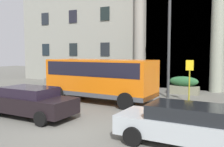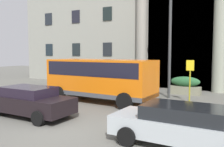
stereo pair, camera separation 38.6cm
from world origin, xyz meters
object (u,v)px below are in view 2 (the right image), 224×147
at_px(hedge_planter_far_west, 126,80).
at_px(parked_sedan_far, 184,125).
at_px(orange_minibus, 101,76).
at_px(hedge_planter_east, 56,76).
at_px(bus_stop_sign, 190,77).
at_px(lamppost_plaza_centre, 170,20).
at_px(scooter_by_planter, 218,118).
at_px(hedge_planter_entrance_left, 185,86).
at_px(motorcycle_near_kerb, 7,92).
at_px(parked_compact_extra, 28,101).

bearing_deg(hedge_planter_far_west, parked_sedan_far, -55.13).
bearing_deg(orange_minibus, hedge_planter_east, 150.27).
xyz_separation_m(bus_stop_sign, parked_sedan_far, (1.32, -6.93, -0.87)).
relative_size(orange_minibus, lamppost_plaza_centre, 0.76).
bearing_deg(lamppost_plaza_centre, scooter_by_planter, -57.22).
height_order(hedge_planter_entrance_left, parked_sedan_far, parked_sedan_far).
bearing_deg(hedge_planter_east, scooter_by_planter, -26.39).
bearing_deg(motorcycle_near_kerb, parked_compact_extra, -35.65).
distance_m(orange_minibus, hedge_planter_entrance_left, 6.48).
bearing_deg(hedge_planter_far_west, hedge_planter_entrance_left, 0.22).
bearing_deg(hedge_planter_far_west, orange_minibus, -81.03).
distance_m(bus_stop_sign, hedge_planter_east, 13.34).
relative_size(hedge_planter_far_west, parked_compact_extra, 0.37).
distance_m(hedge_planter_east, motorcycle_near_kerb, 7.97).
distance_m(parked_sedan_far, parked_compact_extra, 7.14).
bearing_deg(hedge_planter_east, hedge_planter_far_west, 0.54).
relative_size(bus_stop_sign, scooter_by_planter, 1.31).
bearing_deg(hedge_planter_far_west, bus_stop_sign, -28.12).
height_order(bus_stop_sign, parked_compact_extra, bus_stop_sign).
height_order(parked_sedan_far, scooter_by_planter, parked_sedan_far).
relative_size(bus_stop_sign, parked_sedan_far, 0.55).
xyz_separation_m(hedge_planter_east, hedge_planter_entrance_left, (12.03, 0.09, -0.10)).
bearing_deg(lamppost_plaza_centre, motorcycle_near_kerb, -147.29).
xyz_separation_m(bus_stop_sign, lamppost_plaza_centre, (-1.53, 1.04, 3.45)).
bearing_deg(hedge_planter_east, parked_compact_extra, -53.50).
relative_size(hedge_planter_entrance_left, lamppost_plaza_centre, 0.24).
distance_m(hedge_planter_east, hedge_planter_entrance_left, 12.03).
bearing_deg(lamppost_plaza_centre, bus_stop_sign, -34.27).
bearing_deg(bus_stop_sign, parked_sedan_far, -79.26).
bearing_deg(parked_sedan_far, bus_stop_sign, 101.31).
bearing_deg(hedge_planter_entrance_left, orange_minibus, -126.74).
bearing_deg(hedge_planter_entrance_left, scooter_by_planter, -68.19).
relative_size(orange_minibus, parked_compact_extra, 1.50).
distance_m(hedge_planter_far_west, lamppost_plaza_centre, 6.18).
distance_m(bus_stop_sign, parked_compact_extra, 8.96).
bearing_deg(scooter_by_planter, hedge_planter_far_west, 134.77).
bearing_deg(motorcycle_near_kerb, hedge_planter_far_west, 49.37).
relative_size(hedge_planter_east, lamppost_plaza_centre, 0.17).
relative_size(hedge_planter_far_west, motorcycle_near_kerb, 0.85).
bearing_deg(parked_sedan_far, scooter_by_planter, 73.11).
xyz_separation_m(orange_minibus, parked_compact_extra, (-1.03, -4.63, -0.81)).
xyz_separation_m(bus_stop_sign, hedge_planter_east, (-12.99, 2.93, -0.85)).
xyz_separation_m(bus_stop_sign, hedge_planter_entrance_left, (-0.96, 3.01, -0.95)).
height_order(bus_stop_sign, hedge_planter_east, bus_stop_sign).
distance_m(hedge_planter_far_west, parked_compact_extra, 9.76).
relative_size(hedge_planter_far_west, hedge_planter_entrance_left, 0.78).
relative_size(bus_stop_sign, parked_compact_extra, 0.57).
relative_size(orange_minibus, hedge_planter_entrance_left, 3.13).
distance_m(hedge_planter_far_west, parked_sedan_far, 12.10).
relative_size(hedge_planter_east, motorcycle_near_kerb, 0.76).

